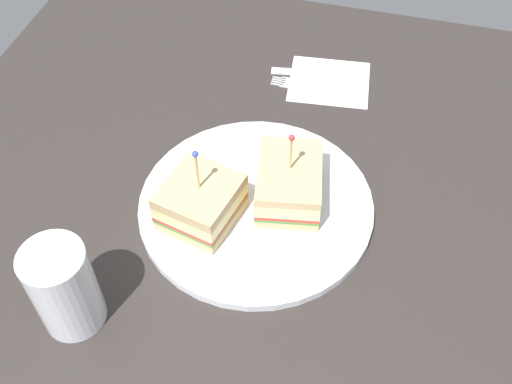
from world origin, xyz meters
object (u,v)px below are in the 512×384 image
(sandwich_half_back, at_px, (201,202))
(knife, at_px, (307,72))
(drink_glass, at_px, (65,291))
(fork, at_px, (302,84))
(napkin, at_px, (329,81))
(plate, at_px, (256,206))
(sandwich_half_front, at_px, (289,183))

(sandwich_half_back, bearing_deg, knife, 168.20)
(drink_glass, height_order, fork, drink_glass)
(napkin, height_order, knife, knife)
(fork, bearing_deg, sandwich_half_back, -12.71)
(sandwich_half_back, distance_m, fork, 0.29)
(sandwich_half_back, relative_size, knife, 0.91)
(plate, distance_m, napkin, 0.26)
(sandwich_half_front, relative_size, fork, 0.96)
(plate, relative_size, knife, 2.33)
(fork, bearing_deg, plate, -1.44)
(sandwich_half_front, xyz_separation_m, napkin, (-0.24, 0.01, -0.04))
(plate, bearing_deg, sandwich_half_front, 118.93)
(sandwich_half_back, height_order, drink_glass, sandwich_half_back)
(sandwich_half_back, distance_m, knife, 0.31)
(sandwich_half_front, distance_m, fork, 0.22)
(sandwich_half_back, bearing_deg, drink_glass, -30.96)
(sandwich_half_front, bearing_deg, napkin, 178.19)
(napkin, relative_size, knife, 0.95)
(plate, distance_m, sandwich_half_back, 0.07)
(plate, xyz_separation_m, fork, (-0.24, 0.01, -0.00))
(plate, distance_m, knife, 0.27)
(sandwich_half_back, bearing_deg, fork, 167.29)
(sandwich_half_front, relative_size, napkin, 0.98)
(sandwich_half_front, distance_m, drink_glass, 0.28)
(fork, bearing_deg, drink_glass, -19.76)
(knife, bearing_deg, plate, -1.61)
(knife, bearing_deg, sandwich_half_front, 6.30)
(plate, xyz_separation_m, sandwich_half_back, (0.04, -0.06, 0.03))
(plate, bearing_deg, drink_glass, -37.95)
(plate, xyz_separation_m, napkin, (-0.26, 0.04, -0.00))
(sandwich_half_back, bearing_deg, sandwich_half_front, 121.62)
(plate, relative_size, napkin, 2.45)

